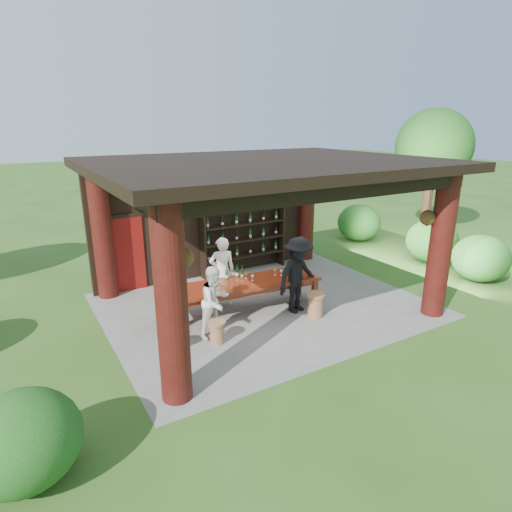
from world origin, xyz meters
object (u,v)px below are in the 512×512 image
guest_woman (215,302)px  stool_near_right (315,304)px  host (222,271)px  napkin_basket (212,286)px  stool_far_left (170,342)px  tasting_table (241,287)px  guest_man (298,275)px  stool_near_left (217,332)px  wine_shelf (244,233)px

guest_woman → stool_near_right: bearing=-30.0°
host → napkin_basket: host is taller
host → stool_far_left: bearing=56.0°
tasting_table → stool_near_right: (1.36, -1.09, -0.34)m
guest_man → napkin_basket: guest_man is taller
napkin_basket → stool_near_left: bearing=-111.1°
tasting_table → stool_near_left: tasting_table is taller
stool_far_left → napkin_basket: bearing=34.1°
stool_near_left → napkin_basket: bearing=68.9°
stool_near_right → stool_far_left: size_ratio=1.20×
stool_near_left → stool_near_right: bearing=-0.8°
wine_shelf → stool_near_right: 3.71m
stool_near_right → host: size_ratio=0.34×
host → guest_woman: bearing=74.9°
host → guest_man: 1.84m
stool_near_left → wine_shelf: bearing=53.9°
napkin_basket → host: bearing=49.7°
stool_near_right → guest_woman: size_ratio=0.37×
tasting_table → host: bearing=103.4°
stool_far_left → wine_shelf: bearing=44.3°
stool_near_right → host: host is taller
guest_man → stool_near_right: bearing=-79.4°
wine_shelf → host: 2.51m
stool_near_right → guest_woman: (-2.35, 0.36, 0.46)m
stool_near_left → napkin_basket: (0.39, 1.00, 0.57)m
tasting_table → guest_man: (1.17, -0.63, 0.27)m
napkin_basket → tasting_table: bearing=3.7°
tasting_table → napkin_basket: 0.76m
stool_far_left → napkin_basket: size_ratio=1.83×
stool_near_left → stool_far_left: 0.96m
stool_near_left → guest_man: guest_man is taller
stool_far_left → stool_near_right: bearing=-2.1°
guest_woman → tasting_table: bearing=15.0°
guest_man → wine_shelf: bearing=73.1°
guest_woman → guest_man: size_ratio=0.84×
wine_shelf → host: wine_shelf is taller
wine_shelf → stool_near_left: size_ratio=5.60×
guest_man → napkin_basket: bearing=151.8°
stool_near_right → host: 2.36m
stool_near_right → guest_man: 0.78m
tasting_table → stool_far_left: 2.33m
host → wine_shelf: bearing=-114.7°
stool_far_left → host: host is taller
wine_shelf → tasting_table: size_ratio=0.69×
stool_near_right → stool_far_left: (-3.44, 0.12, -0.05)m
tasting_table → guest_woman: (-0.99, -0.73, 0.12)m
tasting_table → stool_far_left: (-2.08, -0.96, -0.39)m
wine_shelf → napkin_basket: 3.41m
wine_shelf → tasting_table: (-1.48, -2.52, -0.54)m
wine_shelf → guest_woman: size_ratio=1.76×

